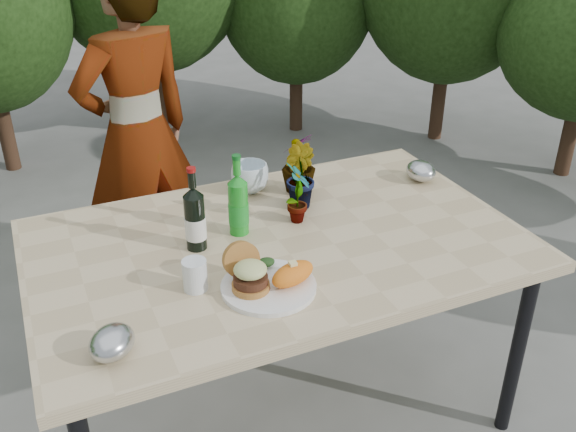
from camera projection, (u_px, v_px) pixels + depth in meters
name	position (u px, v px, depth m)	size (l,w,h in m)	color
ground	(280.00, 407.00, 2.47)	(80.00, 80.00, 0.00)	#62625D
patio_table	(278.00, 255.00, 2.14)	(1.60, 1.00, 0.75)	#C9B286
shrub_hedge	(204.00, 3.00, 3.37)	(6.98, 5.10, 2.32)	#382316
dinner_plate	(269.00, 287.00, 1.86)	(0.28, 0.28, 0.01)	white
burger_stack	(248.00, 272.00, 1.83)	(0.11, 0.16, 0.11)	#B7722D
sweet_potato	(293.00, 274.00, 1.85)	(0.15, 0.08, 0.06)	orange
grilled_veg	(262.00, 264.00, 1.94)	(0.08, 0.05, 0.03)	olive
wine_bottle	(195.00, 219.00, 2.02)	(0.07, 0.07, 0.28)	black
sparkling_water	(238.00, 205.00, 2.11)	(0.07, 0.07, 0.28)	#1A8F21
plastic_cup	(195.00, 275.00, 1.85)	(0.07, 0.07, 0.10)	silver
seedling_left	(298.00, 193.00, 2.17)	(0.12, 0.08, 0.22)	#2C6021
seedling_mid	(299.00, 176.00, 2.28)	(0.13, 0.10, 0.23)	#2A6121
seedling_right	(299.00, 163.00, 2.38)	(0.13, 0.13, 0.23)	#22571D
blue_bowl	(250.00, 178.00, 2.41)	(0.14, 0.14, 0.11)	white
foil_packet_left	(112.00, 342.00, 1.60)	(0.13, 0.11, 0.08)	#ACAFB3
foil_packet_right	(421.00, 171.00, 2.50)	(0.13, 0.11, 0.08)	#BABDC1
person	(137.00, 134.00, 2.87)	(0.57, 0.37, 1.55)	#A16E50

